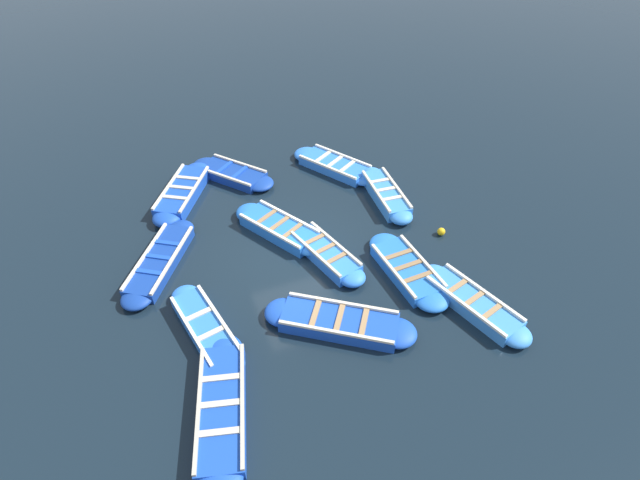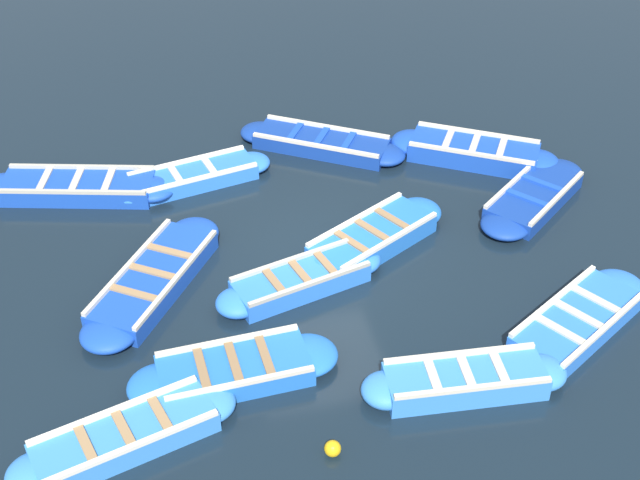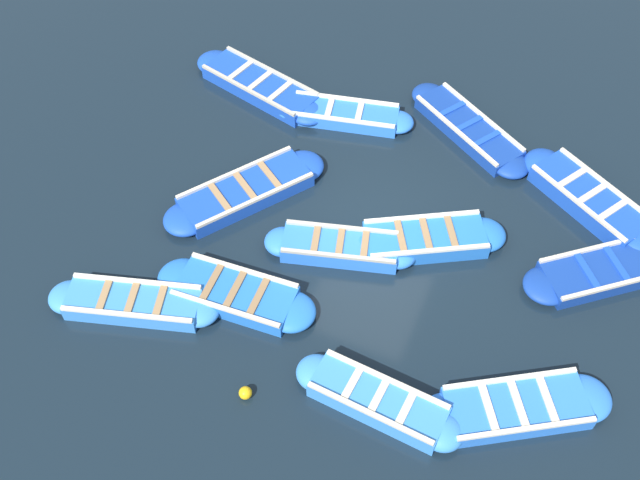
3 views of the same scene
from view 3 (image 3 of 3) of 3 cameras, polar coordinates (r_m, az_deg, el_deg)
ground_plane at (r=15.75m, az=4.06°, el=0.41°), size 120.00×120.00×0.00m
boat_tucked at (r=18.82m, az=-4.57°, el=11.60°), size 4.03×1.86×0.40m
boat_outer_left at (r=15.54m, az=8.00°, el=0.02°), size 3.39×2.46×0.43m
boat_stern_in at (r=18.01m, az=1.86°, el=9.50°), size 3.40×1.45×0.38m
boat_bow_out at (r=16.34m, az=-5.67°, el=3.68°), size 2.96×3.71×0.40m
boat_near_quay at (r=14.93m, az=-14.01°, el=-4.71°), size 3.47×1.72×0.41m
boat_alongside at (r=17.07m, az=19.83°, el=2.89°), size 3.52×2.60×0.46m
boat_drifting at (r=15.94m, az=20.53°, el=-2.32°), size 3.12×2.79×0.37m
boat_end_of_row at (r=13.87m, az=14.72°, el=-12.27°), size 3.45×2.64×0.38m
boat_centre at (r=14.71m, az=-6.45°, el=-4.15°), size 3.35×1.17×0.39m
boat_broadside at (r=13.48m, az=4.43°, el=-12.16°), size 3.24×0.99×0.45m
boat_mid_row at (r=15.28m, az=1.53°, el=-0.58°), size 3.22×1.58×0.42m
boat_outer_right at (r=18.00m, az=11.23°, el=8.33°), size 3.58×2.67×0.37m
buoy_orange_near at (r=13.67m, az=-5.71°, el=-11.51°), size 0.24×0.24×0.24m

